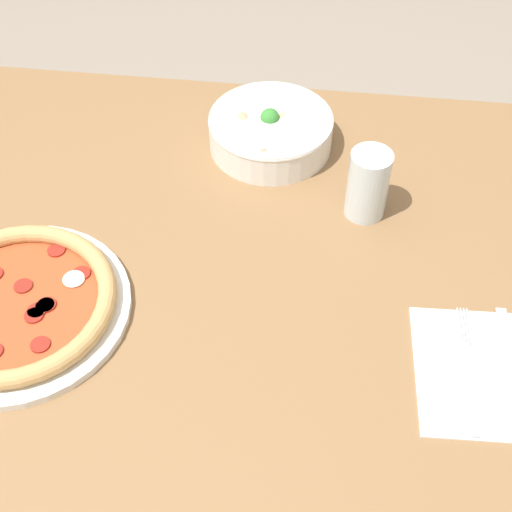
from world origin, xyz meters
TOP-DOWN VIEW (x-y plane):
  - ground_plane at (0.00, 0.00)m, footprint 8.00×8.00m
  - dining_table at (0.00, 0.00)m, footprint 1.27×0.99m
  - pizza at (-0.15, -0.08)m, footprint 0.31×0.31m
  - bowl at (0.16, 0.32)m, footprint 0.21×0.21m
  - napkin at (0.49, -0.10)m, footprint 0.21×0.21m
  - fork at (0.46, -0.10)m, footprint 0.02×0.20m
  - knife at (0.52, -0.11)m, footprint 0.02×0.21m
  - glass at (0.32, 0.18)m, footprint 0.06×0.06m

SIDE VIEW (x-z plane):
  - ground_plane at x=0.00m, z-range 0.00..0.00m
  - dining_table at x=0.00m, z-range 0.28..1.05m
  - napkin at x=0.49m, z-range 0.76..0.77m
  - knife at x=0.52m, z-range 0.77..0.77m
  - fork at x=0.46m, z-range 0.77..0.77m
  - pizza at x=-0.15m, z-range 0.76..0.80m
  - bowl at x=0.16m, z-range 0.76..0.84m
  - glass at x=0.32m, z-range 0.76..0.88m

